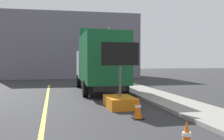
# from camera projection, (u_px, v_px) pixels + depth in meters

# --- Properties ---
(arrow_board_trailer) EXTENTS (1.60, 1.81, 2.70)m
(arrow_board_trailer) POSITION_uv_depth(u_px,v_px,m) (120.00, 96.00, 11.26)
(arrow_board_trailer) COLOR orange
(arrow_board_trailer) RESTS_ON ground
(box_truck) EXTENTS (2.55, 7.98, 3.43)m
(box_truck) POSITION_uv_depth(u_px,v_px,m) (100.00, 62.00, 16.68)
(box_truck) COLOR black
(box_truck) RESTS_ON ground
(highway_guide_sign) EXTENTS (2.78, 0.33, 5.00)m
(highway_guide_sign) POSITION_uv_depth(u_px,v_px,m) (101.00, 44.00, 24.85)
(highway_guide_sign) COLOR gray
(highway_guide_sign) RESTS_ON ground
(far_building_block) EXTENTS (14.80, 7.59, 6.96)m
(far_building_block) POSITION_uv_depth(u_px,v_px,m) (69.00, 47.00, 31.55)
(far_building_block) COLOR slate
(far_building_block) RESTS_ON ground
(traffic_cone_mid_lane) EXTENTS (0.36, 0.36, 0.71)m
(traffic_cone_mid_lane) POSITION_uv_depth(u_px,v_px,m) (187.00, 137.00, 5.79)
(traffic_cone_mid_lane) COLOR black
(traffic_cone_mid_lane) RESTS_ON ground
(traffic_cone_far_lane) EXTENTS (0.36, 0.36, 0.75)m
(traffic_cone_far_lane) POSITION_uv_depth(u_px,v_px,m) (138.00, 108.00, 9.10)
(traffic_cone_far_lane) COLOR black
(traffic_cone_far_lane) RESTS_ON ground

